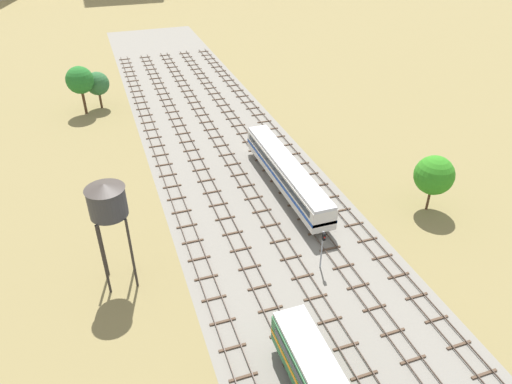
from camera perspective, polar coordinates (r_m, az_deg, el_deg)
The scene contains 13 objects.
ground_plane at distance 59.40m, azimuth -0.45°, elevation -0.52°, with size 480.00×480.00×0.00m, color olive.
ballast_bed at distance 59.40m, azimuth -0.45°, elevation -0.52°, with size 22.14×176.00×0.01m, color gray.
track_far_left at distance 58.39m, azimuth -9.23°, elevation -1.49°, with size 2.40×126.00×0.29m.
track_left at distance 59.09m, azimuth -4.93°, elevation -0.70°, with size 2.40×126.00×0.29m.
track_centre_left at distance 60.12m, azimuth -0.75°, elevation 0.08°, with size 2.40×126.00×0.29m.
track_centre at distance 61.47m, azimuth 3.26°, elevation 0.83°, with size 2.40×126.00×0.29m.
track_centre_right at distance 63.12m, azimuth 7.08°, elevation 1.54°, with size 2.40×126.00×0.29m.
passenger_coach_centre_mid at distance 59.49m, azimuth 3.65°, elevation 2.42°, with size 2.96×22.00×3.80m.
water_tower at distance 43.74m, azimuth -17.45°, elevation -1.13°, with size 3.55×3.55×11.15m.
signal_post_nearest at distance 47.39m, azimuth 7.99°, elevation -6.33°, with size 0.28×0.47×4.59m.
lineside_tree_0 at distance 87.30m, azimuth -18.50°, elevation 12.24°, with size 3.94×3.94×6.37m.
lineside_tree_1 at distance 58.25m, azimuth 20.60°, elevation 1.90°, with size 4.59×4.59×7.03m.
lineside_tree_2 at distance 85.29m, azimuth -20.40°, elevation 12.47°, with size 4.50×4.50×8.14m.
Camera 1 is at (-15.86, 8.92, 32.57)m, focal length 33.32 mm.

